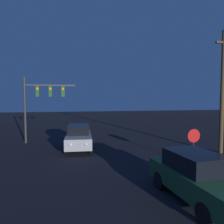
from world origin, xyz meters
TOP-DOWN VIEW (x-y plane):
  - car_near at (1.98, 6.57)m, footprint 2.14×4.65m
  - car_far at (-1.89, 15.72)m, footprint 2.07×4.64m
  - traffic_signal_mast at (-4.88, 18.67)m, footprint 4.23×0.30m
  - stop_sign at (4.35, 10.63)m, footprint 0.77×0.07m
  - utility_pole at (7.62, 12.53)m, footprint 1.21×0.28m

SIDE VIEW (x-z plane):
  - car_near at x=1.98m, z-range 0.01..1.77m
  - car_far at x=-1.89m, z-range 0.01..1.77m
  - stop_sign at x=4.35m, z-range 0.40..2.42m
  - traffic_signal_mast at x=-4.88m, z-range 1.03..6.53m
  - utility_pole at x=7.62m, z-range 0.12..8.41m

